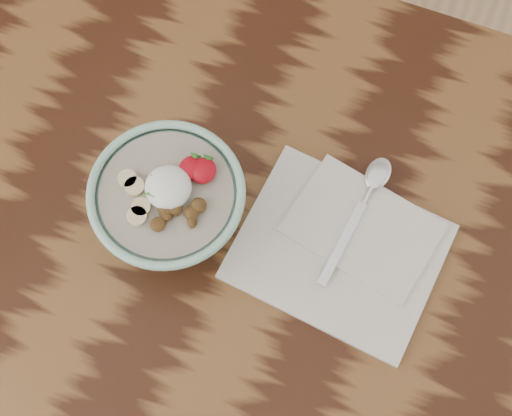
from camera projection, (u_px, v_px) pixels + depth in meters
The scene contains 4 objects.
table at pixel (327, 299), 101.62cm from camera, with size 160.00×90.00×75.00cm.
breakfast_bowl at pixel (170, 204), 89.57cm from camera, with size 19.33×19.33×13.08cm.
napkin at pixel (344, 246), 93.86cm from camera, with size 27.86×23.99×1.58cm.
spoon at pixel (369, 191), 95.00cm from camera, with size 4.75×19.91×1.04cm.
Camera 1 is at (-2.08, -23.37, 165.96)cm, focal length 50.00 mm.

